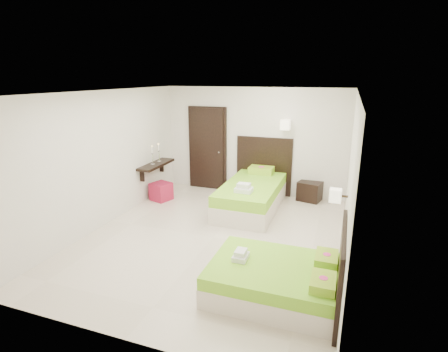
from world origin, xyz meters
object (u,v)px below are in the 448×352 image
(bed_single, at_px, (253,193))
(bed_double, at_px, (280,279))
(nightstand, at_px, (310,191))
(ottoman, at_px, (161,191))

(bed_single, xyz_separation_m, bed_double, (1.19, -3.04, -0.08))
(bed_double, relative_size, nightstand, 3.33)
(nightstand, distance_m, ottoman, 3.53)
(nightstand, relative_size, ottoman, 1.24)
(bed_single, distance_m, bed_double, 3.26)
(bed_single, distance_m, nightstand, 1.49)
(bed_double, bearing_deg, nightstand, 90.52)
(nightstand, xyz_separation_m, ottoman, (-3.34, -1.16, -0.02))
(bed_single, height_order, ottoman, bed_single)
(nightstand, bearing_deg, bed_double, -76.08)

